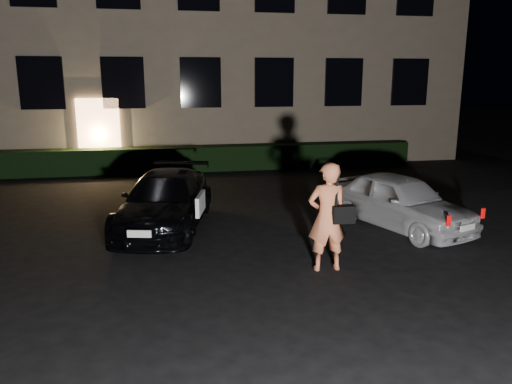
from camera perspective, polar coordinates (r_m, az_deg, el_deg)
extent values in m
plane|color=black|center=(7.60, 0.78, -12.01)|extent=(80.00, 80.00, 0.00)
cube|color=#766A54|center=(21.96, -7.42, 20.27)|extent=(20.00, 8.00, 12.00)
cube|color=#FFB772|center=(17.92, -17.48, 6.18)|extent=(1.40, 0.10, 2.50)
cube|color=black|center=(18.10, -23.32, 11.36)|extent=(1.40, 0.10, 1.70)
cube|color=black|center=(17.73, -14.93, 11.95)|extent=(1.40, 0.10, 1.70)
cube|color=black|center=(17.74, -6.34, 12.31)|extent=(1.40, 0.10, 1.70)
cube|color=black|center=(18.13, 2.08, 12.39)|extent=(1.40, 0.10, 1.70)
cube|color=black|center=(18.87, 9.99, 12.23)|extent=(1.40, 0.10, 1.70)
cube|color=black|center=(19.92, 17.17, 11.90)|extent=(1.40, 0.10, 1.70)
cube|color=black|center=(17.52, -6.01, 3.84)|extent=(15.00, 0.70, 0.85)
imported|color=black|center=(11.00, -10.33, -0.99)|extent=(2.52, 4.32, 1.18)
cube|color=white|center=(10.09, -6.36, -1.31)|extent=(0.26, 0.84, 0.39)
cube|color=silver|center=(9.06, -13.20, -4.67)|extent=(0.43, 0.13, 0.13)
imported|color=silver|center=(11.22, 16.14, -1.01)|extent=(2.50, 3.74, 1.18)
cube|color=red|center=(9.80, 21.19, -3.07)|extent=(0.08, 0.07, 0.20)
cube|color=red|center=(10.58, 24.52, -2.23)|extent=(0.08, 0.07, 0.20)
cube|color=silver|center=(10.21, 23.02, -3.76)|extent=(0.38, 0.17, 0.12)
imported|color=#E87B4F|center=(8.44, 8.15, -2.83)|extent=(0.68, 0.45, 1.86)
cube|color=black|center=(8.38, 9.94, -2.52)|extent=(0.38, 0.17, 0.30)
cube|color=black|center=(8.27, 9.14, 0.31)|extent=(0.04, 0.06, 0.58)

